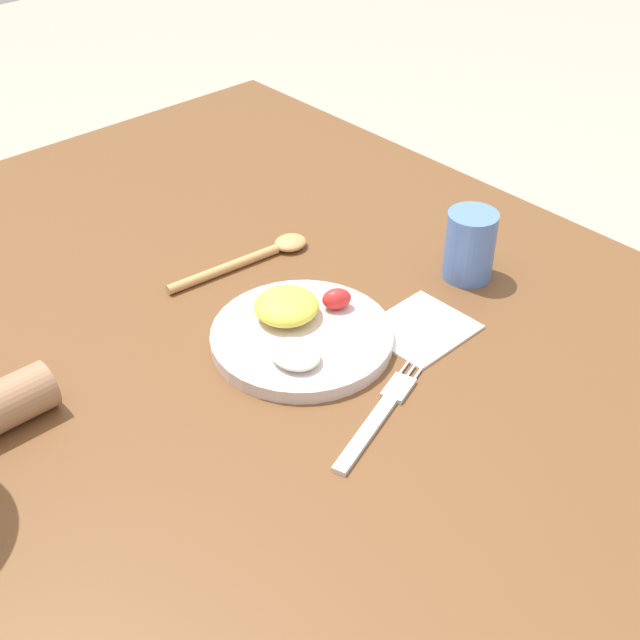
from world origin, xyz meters
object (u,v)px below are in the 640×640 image
object	(u,v)px
fork	(380,414)
plate	(300,331)
drinking_cup	(470,245)
spoon	(258,255)

from	to	relation	value
fork	plate	bearing A→B (deg)	63.10
fork	drinking_cup	distance (m)	0.31
plate	drinking_cup	world-z (taller)	drinking_cup
spoon	drinking_cup	size ratio (longest dim) A/B	2.32
plate	spoon	xyz separation A→B (m)	(-0.18, 0.08, -0.01)
drinking_cup	fork	bearing A→B (deg)	-67.87
fork	drinking_cup	xyz separation A→B (m)	(-0.12, 0.29, 0.05)
plate	drinking_cup	distance (m)	0.27
fork	spoon	size ratio (longest dim) A/B	0.91
plate	drinking_cup	bearing A→B (deg)	80.60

